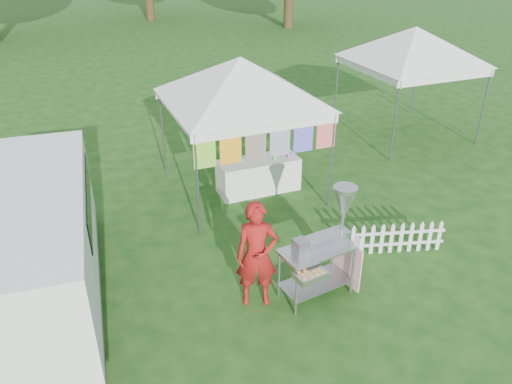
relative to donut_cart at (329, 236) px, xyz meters
name	(u,v)px	position (x,y,z in m)	size (l,w,h in m)	color
ground	(315,277)	(0.04, 0.38, -1.07)	(120.00, 120.00, 0.00)	#154313
canopy_main	(240,57)	(0.04, 3.87, 1.92)	(4.24, 4.24, 3.45)	#59595E
canopy_right	(417,27)	(5.54, 5.38, 1.92)	(4.24, 4.24, 3.45)	#59595E
donut_cart	(329,236)	(0.00, 0.00, 0.00)	(1.32, 1.05, 1.82)	gray
vendor	(257,255)	(-1.12, 0.20, -0.19)	(0.64, 0.42, 1.76)	maroon
cargo_van	(28,243)	(-4.30, 1.58, -0.01)	(2.28, 4.86, 1.96)	white
picket_fence	(396,239)	(1.74, 0.49, -0.78)	(1.73, 0.53, 0.56)	white
display_table	(258,175)	(0.36, 3.71, -0.69)	(1.80, 0.70, 0.75)	white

